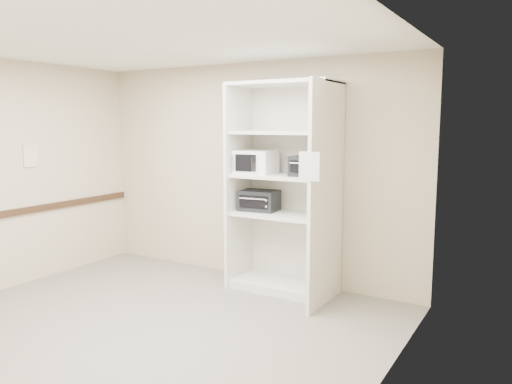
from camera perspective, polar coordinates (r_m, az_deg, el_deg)
The scene contains 10 objects.
floor at distance 5.06m, azimuth -12.74°, elevation -15.04°, with size 4.50×4.00×0.01m, color slate.
ceiling at distance 4.73m, azimuth -13.76°, elevation 16.73°, with size 4.50×4.00×0.01m, color white.
wall_back at distance 6.30m, azimuth -0.59°, elevation 2.34°, with size 4.50×0.02×2.70m, color beige.
wall_right at distance 3.56m, azimuth 14.01°, elevation -2.07°, with size 0.02×4.00×2.70m, color beige.
shelving_unit at distance 5.75m, azimuth 3.58°, elevation -0.40°, with size 1.24×0.92×2.42m.
microwave at distance 5.84m, azimuth -0.05°, elevation 3.45°, with size 0.45×0.34×0.27m, color white.
toaster_oven_upper at distance 5.55m, azimuth 6.12°, elevation 2.94°, with size 0.39×0.29×0.22m, color black.
toaster_oven_lower at distance 5.95m, azimuth 0.37°, elevation -0.97°, with size 0.44×0.33×0.24m, color black.
paper_sign at distance 4.90m, azimuth 6.10°, elevation 2.92°, with size 0.22×0.01×0.28m, color white.
wall_poster at distance 6.71m, azimuth -24.35°, elevation 3.80°, with size 0.01×0.20×0.28m, color white.
Camera 1 is at (3.23, -3.37, 1.94)m, focal length 35.00 mm.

